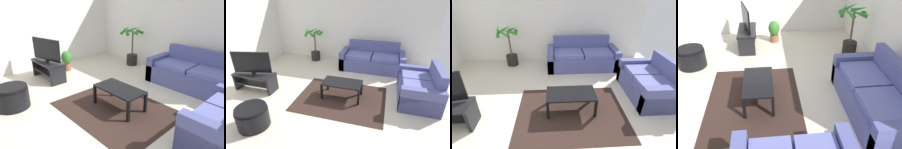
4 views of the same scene
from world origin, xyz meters
TOP-DOWN VIEW (x-y plane):
  - ground_plane at (0.00, 0.00)m, footprint 6.60×6.60m
  - wall_back at (0.00, 3.00)m, footprint 6.00×0.06m
  - wall_left at (-3.00, 0.00)m, footprint 0.06×6.00m
  - couch_main at (0.95, 2.28)m, footprint 2.10×0.90m
  - tv_stand at (-1.93, -0.00)m, footprint 1.10×0.45m
  - tv at (-1.93, 0.00)m, footprint 0.98×0.26m
  - coffee_table at (0.42, 0.31)m, footprint 0.98×0.53m
  - area_rug at (0.42, 0.21)m, footprint 2.20×1.70m
  - potted_palm at (-1.25, 2.54)m, footprint 0.68×0.70m
  - potted_plant_small at (-2.20, 0.71)m, footprint 0.31×0.31m
  - ottoman at (-1.01, -1.23)m, footprint 0.62×0.62m

SIDE VIEW (x-z plane):
  - ground_plane at x=0.00m, z-range 0.00..0.00m
  - area_rug at x=0.42m, z-range 0.00..0.01m
  - ottoman at x=-1.01m, z-range 0.00..0.45m
  - couch_main at x=0.95m, z-range -0.15..0.75m
  - tv_stand at x=-1.93m, z-range 0.07..0.56m
  - potted_plant_small at x=-2.20m, z-range 0.03..0.62m
  - coffee_table at x=0.42m, z-range 0.15..0.58m
  - potted_palm at x=-1.25m, z-range -0.08..1.17m
  - tv at x=-1.93m, z-range 0.50..1.10m
  - wall_back at x=0.00m, z-range 0.00..2.70m
  - wall_left at x=-3.00m, z-range 0.00..2.70m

